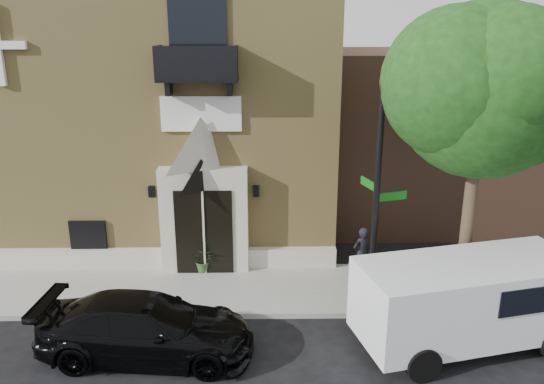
# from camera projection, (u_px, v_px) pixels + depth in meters

# --- Properties ---
(ground) EXTENTS (120.00, 120.00, 0.00)m
(ground) POSITION_uv_depth(u_px,v_px,m) (234.00, 319.00, 13.78)
(ground) COLOR black
(ground) RESTS_ON ground
(sidewalk) EXTENTS (42.00, 3.00, 0.15)m
(sidewalk) POSITION_uv_depth(u_px,v_px,m) (272.00, 289.00, 15.21)
(sidewalk) COLOR gray
(sidewalk) RESTS_ON ground
(church) EXTENTS (12.20, 11.01, 9.30)m
(church) POSITION_uv_depth(u_px,v_px,m) (164.00, 100.00, 19.95)
(church) COLOR tan
(church) RESTS_ON ground
(neighbour_building) EXTENTS (18.00, 8.00, 6.40)m
(neighbour_building) POSITION_uv_depth(u_px,v_px,m) (539.00, 131.00, 21.59)
(neighbour_building) COLOR brown
(neighbour_building) RESTS_ON ground
(street_tree_left) EXTENTS (4.97, 4.38, 7.77)m
(street_tree_left) POSITION_uv_depth(u_px,v_px,m) (486.00, 89.00, 12.45)
(street_tree_left) COLOR #38281C
(street_tree_left) RESTS_ON sidewalk
(black_sedan) EXTENTS (5.03, 2.34, 1.42)m
(black_sedan) POSITION_uv_depth(u_px,v_px,m) (147.00, 328.00, 12.09)
(black_sedan) COLOR black
(black_sedan) RESTS_ON ground
(cargo_van) EXTENTS (5.55, 3.22, 2.13)m
(cargo_van) POSITION_uv_depth(u_px,v_px,m) (476.00, 299.00, 12.40)
(cargo_van) COLOR white
(cargo_van) RESTS_ON ground
(street_sign) EXTENTS (1.09, 0.90, 5.86)m
(street_sign) POSITION_uv_depth(u_px,v_px,m) (376.00, 201.00, 13.32)
(street_sign) COLOR black
(street_sign) RESTS_ON sidewalk
(fire_hydrant) EXTENTS (0.50, 0.40, 0.88)m
(fire_hydrant) POSITION_uv_depth(u_px,v_px,m) (409.00, 294.00, 13.87)
(fire_hydrant) COLOR #B20E32
(fire_hydrant) RESTS_ON sidewalk
(dumpster) EXTENTS (2.04, 1.23, 1.30)m
(dumpster) POSITION_uv_depth(u_px,v_px,m) (497.00, 279.00, 14.20)
(dumpster) COLOR #0F3A1B
(dumpster) RESTS_ON sidewalk
(planter) EXTENTS (0.82, 0.75, 0.77)m
(planter) POSITION_uv_depth(u_px,v_px,m) (204.00, 259.00, 16.05)
(planter) COLOR #365627
(planter) RESTS_ON sidewalk
(pedestrian_near) EXTENTS (0.71, 0.62, 1.64)m
(pedestrian_near) POSITION_uv_depth(u_px,v_px,m) (362.00, 254.00, 15.36)
(pedestrian_near) COLOR black
(pedestrian_near) RESTS_ON sidewalk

